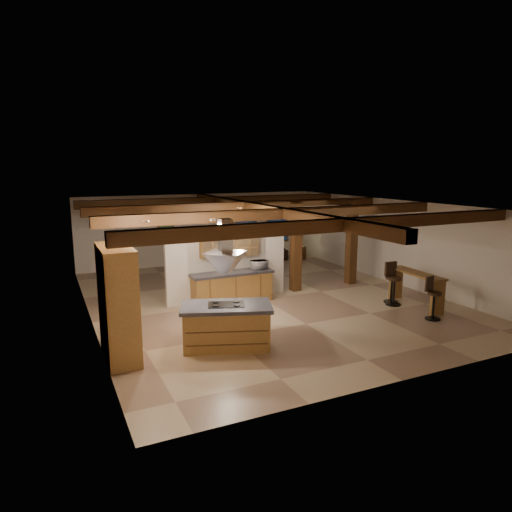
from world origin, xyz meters
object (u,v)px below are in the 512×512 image
(kitchen_island, at_px, (226,325))
(dining_table, at_px, (236,274))
(sofa, at_px, (261,253))
(bar_counter, at_px, (416,283))

(kitchen_island, height_order, dining_table, kitchen_island)
(kitchen_island, distance_m, dining_table, 5.90)
(sofa, relative_size, bar_counter, 1.13)
(kitchen_island, distance_m, bar_counter, 6.10)
(sofa, distance_m, bar_counter, 8.09)
(dining_table, xyz_separation_m, bar_counter, (3.61, -4.85, 0.39))
(kitchen_island, relative_size, sofa, 1.02)
(sofa, bearing_deg, bar_counter, 108.44)
(kitchen_island, xyz_separation_m, bar_counter, (6.07, 0.51, 0.18))
(bar_counter, bearing_deg, kitchen_island, -175.23)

